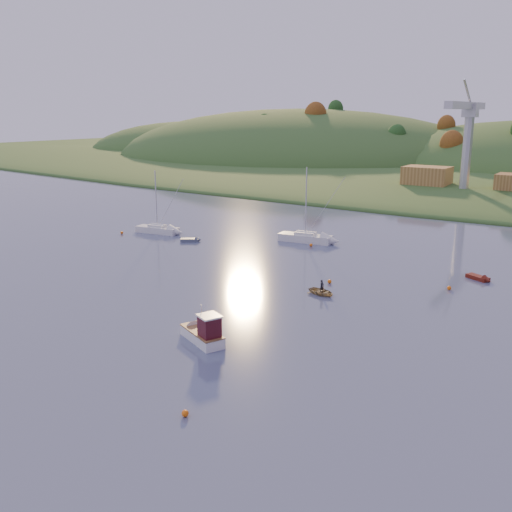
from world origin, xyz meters
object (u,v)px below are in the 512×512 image
Objects in this scene: sailboat_near at (157,229)px; grey_dinghy at (193,240)px; sailboat_far at (305,237)px; fishing_boat at (200,331)px; red_tender at (482,279)px; canoe at (322,292)px.

sailboat_near is 9.72m from grey_dinghy.
sailboat_far is 18.22m from grey_dinghy.
red_tender is (16.91, 34.58, -0.64)m from fishing_boat.
canoe is at bearing -64.89° from sailboat_far.
sailboat_near is 42.59m from canoe.
sailboat_near is at bearing -169.44° from sailboat_far.
fishing_boat is 1.90× the size of grey_dinghy.
fishing_boat is 38.50m from red_tender.
sailboat_far is (-12.26, 41.45, -0.11)m from fishing_boat.
sailboat_far is at bearing 47.21° from canoe.
sailboat_far is 27.68m from canoe.
red_tender is 1.05× the size of grey_dinghy.
sailboat_far is 3.55× the size of canoe.
sailboat_near is 53.95m from red_tender.
sailboat_near is 26.15m from sailboat_far.
canoe is (2.95, 18.33, -0.53)m from fishing_boat.
fishing_boat is at bearing -81.74° from sailboat_far.
sailboat_near is 0.90× the size of sailboat_far.
fishing_boat is at bearing -50.41° from sailboat_near.
canoe is at bearing -103.38° from red_tender.
sailboat_far is at bearing -165.96° from red_tender.
fishing_boat is 1.82× the size of red_tender.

